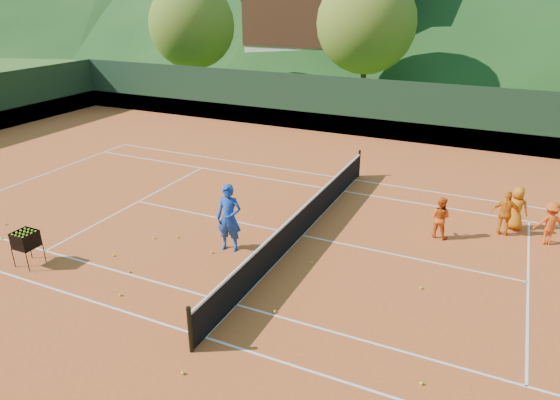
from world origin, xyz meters
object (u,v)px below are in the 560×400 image
at_px(student_a, 440,217).
at_px(student_c, 516,208).
at_px(chalet_mid, 538,20).
at_px(student_d, 550,223).
at_px(ball_hopper, 26,240).
at_px(chalet_left, 331,10).
at_px(student_b, 506,213).
at_px(tennis_net, 302,221).
at_px(coach, 229,218).

distance_m(student_a, student_c, 2.65).
height_order(student_c, chalet_mid, chalet_mid).
bearing_deg(student_d, ball_hopper, 11.70).
bearing_deg(student_d, chalet_left, -76.57).
relative_size(student_b, chalet_left, 0.10).
height_order(ball_hopper, chalet_left, chalet_left).
bearing_deg(student_d, student_c, -55.52).
xyz_separation_m(student_a, ball_hopper, (-9.96, -6.54, 0.09)).
relative_size(student_b, ball_hopper, 1.44).
relative_size(student_b, tennis_net, 0.12).
xyz_separation_m(chalet_left, chalet_mid, (16.00, 4.00, -0.66)).
height_order(student_b, student_d, student_b).
bearing_deg(coach, ball_hopper, -156.01).
height_order(student_a, student_d, student_d).
xyz_separation_m(student_b, student_d, (1.21, -0.09, -0.05)).
xyz_separation_m(student_b, chalet_mid, (0.36, 31.30, 4.25)).
relative_size(coach, student_d, 1.50).
xyz_separation_m(student_a, student_c, (2.09, 1.63, 0.05)).
bearing_deg(tennis_net, student_d, 20.86).
relative_size(coach, student_b, 1.39).
relative_size(coach, chalet_mid, 0.16).
distance_m(student_c, chalet_left, 31.46).
bearing_deg(chalet_mid, student_b, -90.67).
distance_m(tennis_net, chalet_left, 32.04).
bearing_deg(student_b, student_a, 28.28).
xyz_separation_m(student_d, ball_hopper, (-12.98, -7.45, 0.08)).
bearing_deg(coach, student_b, 21.19).
distance_m(student_a, tennis_net, 4.19).
distance_m(coach, tennis_net, 2.37).
height_order(student_c, ball_hopper, student_c).
relative_size(tennis_net, chalet_left, 0.87).
distance_m(coach, student_a, 6.39).
bearing_deg(student_c, chalet_mid, -83.24).
bearing_deg(student_b, ball_hopper, 31.66).
bearing_deg(student_c, student_b, 72.16).
distance_m(student_b, ball_hopper, 13.98).
bearing_deg(student_b, coach, 30.55).
distance_m(coach, student_c, 9.02).
bearing_deg(chalet_left, ball_hopper, -83.67).
relative_size(student_b, student_c, 1.03).
bearing_deg(student_b, chalet_mid, -91.68).
relative_size(chalet_left, chalet_mid, 1.09).
bearing_deg(coach, chalet_mid, 67.67).
height_order(student_d, chalet_left, chalet_left).
relative_size(tennis_net, chalet_mid, 0.95).
bearing_deg(chalet_mid, tennis_net, -100.01).
xyz_separation_m(student_d, tennis_net, (-6.85, -2.61, -0.17)).
bearing_deg(student_d, tennis_net, 2.69).
relative_size(student_a, tennis_net, 0.11).
distance_m(student_d, chalet_mid, 31.69).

